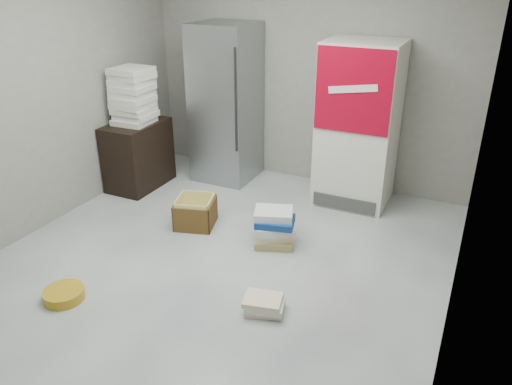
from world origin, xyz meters
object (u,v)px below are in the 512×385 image
object	(u,v)px
wood_shelf	(138,155)
cardboard_box	(196,214)
steel_fridge	(226,104)
coke_cooler	(358,125)
phonebook_stack_main	(274,228)

from	to	relation	value
wood_shelf	cardboard_box	size ratio (longest dim) A/B	1.67
steel_fridge	coke_cooler	distance (m)	1.65
phonebook_stack_main	coke_cooler	bearing A→B (deg)	51.36
phonebook_stack_main	cardboard_box	xyz separation A→B (m)	(-0.91, 0.01, -0.05)
wood_shelf	phonebook_stack_main	xyz separation A→B (m)	(2.07, -0.61, -0.22)
coke_cooler	wood_shelf	distance (m)	2.63
steel_fridge	wood_shelf	bearing A→B (deg)	-138.69
steel_fridge	wood_shelf	world-z (taller)	steel_fridge
cardboard_box	coke_cooler	bearing A→B (deg)	28.55
cardboard_box	steel_fridge	bearing A→B (deg)	87.56
coke_cooler	wood_shelf	xyz separation A→B (m)	(-2.48, -0.72, -0.50)
phonebook_stack_main	cardboard_box	distance (m)	0.91
wood_shelf	cardboard_box	bearing A→B (deg)	-27.14
coke_cooler	cardboard_box	xyz separation A→B (m)	(-1.32, -1.32, -0.78)
steel_fridge	phonebook_stack_main	distance (m)	1.98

